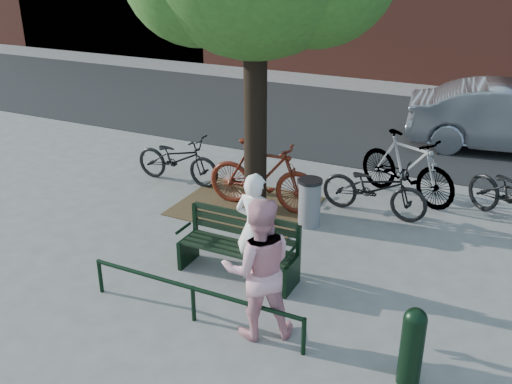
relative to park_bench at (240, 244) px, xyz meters
The scene contains 13 objects.
ground 0.49m from the park_bench, 90.00° to the right, with size 90.00×90.00×0.00m, color gray.
dirt_pit 2.39m from the park_bench, 115.24° to the left, with size 2.40×2.00×0.02m, color brown.
road 8.43m from the park_bench, 90.00° to the left, with size 40.00×7.00×0.01m, color black.
park_bench is the anchor object (origin of this frame).
guard_railing 1.28m from the park_bench, 90.00° to the right, with size 3.06×0.06×0.51m.
person_left 0.43m from the park_bench, 11.59° to the right, with size 0.60×0.39×1.63m, color white.
person_right 1.47m from the park_bench, 53.29° to the right, with size 0.88×0.68×1.81m, color pink.
bollard 2.96m from the park_bench, 24.00° to the right, with size 0.25×0.25×0.95m.
litter_bin 1.95m from the park_bench, 80.46° to the left, with size 0.41×0.41×0.84m.
bicycle_a 3.80m from the park_bench, 136.97° to the left, with size 0.66×1.88×0.99m, color black.
bicycle_b 2.31m from the park_bench, 107.15° to the left, with size 0.60×2.13×1.28m, color #55180C.
bicycle_c 3.08m from the park_bench, 67.43° to the left, with size 0.66×1.91×1.00m, color black.
bicycle_d 4.10m from the park_bench, 68.12° to the left, with size 0.60×2.11×1.27m, color gray.
Camera 1 is at (3.39, -6.29, 4.39)m, focal length 40.00 mm.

